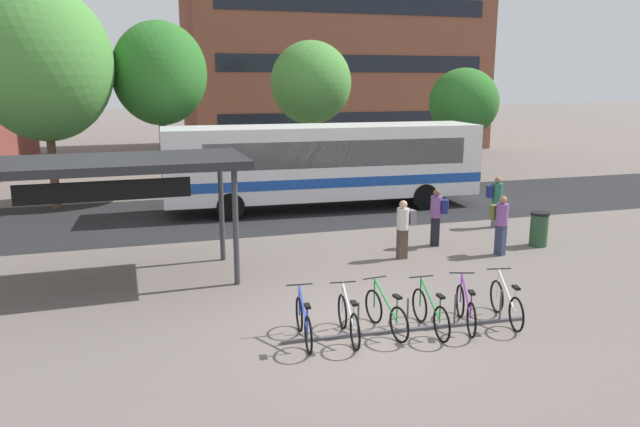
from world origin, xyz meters
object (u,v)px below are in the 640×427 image
Objects in this scene: city_bus at (322,163)px; transit_shelter at (105,168)px; parked_bicycle_green_2 at (386,314)px; street_tree_3 at (160,74)px; parked_bicycle_green_3 at (430,313)px; commuter_navy_pack_0 at (437,213)px; trash_bin at (539,229)px; parked_bicycle_white_5 at (506,304)px; street_tree_2 at (464,103)px; commuter_olive_pack_1 at (501,221)px; parked_bicycle_purple_4 at (466,309)px; commuter_grey_pack_2 at (404,225)px; commuter_navy_pack_3 at (496,198)px; parked_bicycle_blue_0 at (304,323)px; parked_bicycle_silver_1 at (348,320)px; street_tree_0 at (311,83)px; street_tree_1 at (43,64)px.

city_bus reaches higher than transit_shelter.
transit_shelter reaches higher than parked_bicycle_green_2.
parked_bicycle_green_3 is at bearing -74.79° from street_tree_3.
commuter_navy_pack_0 reaches higher than trash_bin.
parked_bicycle_green_3 is at bearing 101.39° from parked_bicycle_white_5.
street_tree_2 is at bearing -29.51° from parked_bicycle_green_3.
parked_bicycle_white_5 is at bearing -69.17° from street_tree_3.
trash_bin reaches higher than parked_bicycle_white_5.
commuter_olive_pack_1 is at bearing 164.74° from commuter_navy_pack_0.
commuter_grey_pack_2 is (0.79, 4.76, 0.57)m from parked_bicycle_purple_4.
commuter_navy_pack_3 reaches higher than parked_bicycle_white_5.
parked_bicycle_blue_0 is 0.24× the size of street_tree_3.
street_tree_2 reaches higher than parked_bicycle_blue_0.
city_bus reaches higher than parked_bicycle_blue_0.
parked_bicycle_purple_4 is (2.46, -0.14, 0.00)m from parked_bicycle_silver_1.
parked_bicycle_silver_1 is at bearing -148.92° from trash_bin.
commuter_navy_pack_0 is 0.26× the size of street_tree_0.
street_tree_3 is (-4.33, 15.94, 4.74)m from parked_bicycle_green_3.
street_tree_0 is 7.41m from street_tree_2.
commuter_navy_pack_3 is 12.15m from street_tree_0.
commuter_navy_pack_3 is 14.20m from street_tree_3.
parked_bicycle_green_3 is 0.21× the size of street_tree_1.
commuter_grey_pack_2 is at bearing -44.98° from street_tree_1.
parked_bicycle_blue_0 is 0.99× the size of commuter_navy_pack_0.
parked_bicycle_green_2 is 1.04× the size of parked_bicycle_purple_4.
parked_bicycle_green_2 is 0.31× the size of street_tree_2.
street_tree_0 reaches higher than street_tree_2.
commuter_navy_pack_0 is 1.68× the size of trash_bin.
commuter_olive_pack_1 is 1.80m from trash_bin.
parked_bicycle_white_5 is at bearing -100.25° from commuter_navy_pack_3.
street_tree_2 reaches higher than commuter_olive_pack_1.
commuter_olive_pack_1 is 0.24× the size of street_tree_3.
city_bus is 7.31× the size of parked_bicycle_purple_4.
commuter_navy_pack_3 reaches higher than parked_bicycle_silver_1.
street_tree_2 is (15.90, 11.14, 0.95)m from transit_shelter.
parked_bicycle_green_3 is 17.88m from street_tree_1.
parked_bicycle_green_3 is 0.26× the size of street_tree_0.
parked_bicycle_purple_4 is 4.85m from commuter_grey_pack_2.
transit_shelter is 10.59m from street_tree_1.
parked_bicycle_green_3 is 1.67× the size of trash_bin.
parked_bicycle_white_5 is at bearing -131.97° from trash_bin.
transit_shelter reaches higher than commuter_olive_pack_1.
commuter_olive_pack_1 is 13.22m from street_tree_2.
parked_bicycle_green_2 is 0.21× the size of street_tree_1.
commuter_navy_pack_3 reaches higher than parked_bicycle_green_2.
parked_bicycle_green_3 is 6.14m from commuter_olive_pack_1.
street_tree_0 is 0.81× the size of street_tree_1.
parked_bicycle_white_5 is (0.95, 0.01, 0.00)m from parked_bicycle_purple_4.
trash_bin is (4.68, -7.05, -1.26)m from city_bus.
parked_bicycle_silver_1 is at bearing 77.88° from city_bus.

